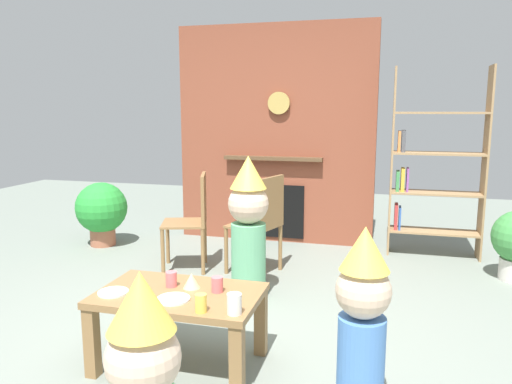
{
  "coord_description": "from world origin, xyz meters",
  "views": [
    {
      "loc": [
        1.0,
        -2.78,
        1.49
      ],
      "look_at": [
        0.15,
        0.4,
        0.93
      ],
      "focal_mm": 34.38,
      "sensor_mm": 36.0,
      "label": 1
    }
  ],
  "objects": [
    {
      "name": "brick_fireplace_feature",
      "position": [
        -0.21,
        2.6,
        1.19
      ],
      "size": [
        2.2,
        0.28,
        2.4
      ],
      "color": "brown",
      "rests_on": "ground_plane"
    },
    {
      "name": "paper_cup_center",
      "position": [
        0.09,
        -0.24,
        0.49
      ],
      "size": [
        0.07,
        0.07,
        0.09
      ],
      "primitive_type": "cylinder",
      "color": "#E5666B",
      "rests_on": "coffee_table"
    },
    {
      "name": "potted_plant_short",
      "position": [
        -1.99,
        1.86,
        0.4
      ],
      "size": [
        0.56,
        0.56,
        0.7
      ],
      "color": "#9E5B42",
      "rests_on": "ground_plane"
    },
    {
      "name": "paper_cup_near_right",
      "position": [
        0.28,
        -0.51,
        0.5
      ],
      "size": [
        0.08,
        0.08,
        0.11
      ],
      "primitive_type": "cylinder",
      "color": "silver",
      "rests_on": "coffee_table"
    },
    {
      "name": "paper_plate_rear",
      "position": [
        -0.11,
        -0.42,
        0.45
      ],
      "size": [
        0.19,
        0.19,
        0.01
      ],
      "primitive_type": "cylinder",
      "color": "white",
      "rests_on": "coffee_table"
    },
    {
      "name": "coffee_table",
      "position": [
        -0.12,
        -0.3,
        0.37
      ],
      "size": [
        0.94,
        0.58,
        0.45
      ],
      "color": "olive",
      "rests_on": "ground_plane"
    },
    {
      "name": "birthday_cake_slice",
      "position": [
        -0.08,
        -0.22,
        0.49
      ],
      "size": [
        0.1,
        0.1,
        0.09
      ],
      "primitive_type": "cone",
      "color": "#EAC68C",
      "rests_on": "coffee_table"
    },
    {
      "name": "table_fork",
      "position": [
        0.24,
        -0.37,
        0.45
      ],
      "size": [
        0.02,
        0.15,
        0.01
      ],
      "primitive_type": "cube",
      "rotation": [
        0.0,
        0.0,
        1.51
      ],
      "color": "silver",
      "rests_on": "coffee_table"
    },
    {
      "name": "child_in_pink",
      "position": [
        0.92,
        -0.53,
        0.51
      ],
      "size": [
        0.26,
        0.26,
        0.96
      ],
      "rotation": [
        0.0,
        0.0,
        2.93
      ],
      "color": "#4C7FC6",
      "rests_on": "ground_plane"
    },
    {
      "name": "bookshelf",
      "position": [
        1.43,
        2.4,
        0.88
      ],
      "size": [
        0.9,
        0.28,
        1.9
      ],
      "color": "#9E7A51",
      "rests_on": "ground_plane"
    },
    {
      "name": "paper_plate_front",
      "position": [
        -0.48,
        -0.41,
        0.45
      ],
      "size": [
        0.17,
        0.17,
        0.01
      ],
      "primitive_type": "cylinder",
      "color": "white",
      "rests_on": "coffee_table"
    },
    {
      "name": "paper_cup_near_left",
      "position": [
        0.1,
        -0.53,
        0.5
      ],
      "size": [
        0.06,
        0.06,
        0.1
      ],
      "primitive_type": "cylinder",
      "color": "#F2CC4C",
      "rests_on": "coffee_table"
    },
    {
      "name": "ground_plane",
      "position": [
        0.0,
        0.0,
        0.0
      ],
      "size": [
        12.0,
        12.0,
        0.0
      ],
      "primitive_type": "plane",
      "color": "gray"
    },
    {
      "name": "dining_chair_middle",
      "position": [
        -0.06,
        1.39,
        0.51
      ],
      "size": [
        0.5,
        0.5,
        0.9
      ],
      "rotation": [
        0.0,
        0.0,
        2.83
      ],
      "color": "olive",
      "rests_on": "ground_plane"
    },
    {
      "name": "dining_chair_left",
      "position": [
        -0.7,
        1.36,
        0.51
      ],
      "size": [
        0.5,
        0.5,
        0.9
      ],
      "rotation": [
        0.0,
        0.0,
        3.46
      ],
      "color": "olive",
      "rests_on": "ground_plane"
    },
    {
      "name": "paper_cup_far_left",
      "position": [
        -0.2,
        -0.23,
        0.49
      ],
      "size": [
        0.07,
        0.07,
        0.09
      ],
      "primitive_type": "cylinder",
      "color": "#E5666B",
      "rests_on": "coffee_table"
    },
    {
      "name": "child_by_the_chairs",
      "position": [
        -0.02,
        0.79,
        0.6
      ],
      "size": [
        0.32,
        0.32,
        1.14
      ],
      "rotation": [
        0.0,
        0.0,
        -1.67
      ],
      "color": "#66B27F",
      "rests_on": "ground_plane"
    }
  ]
}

